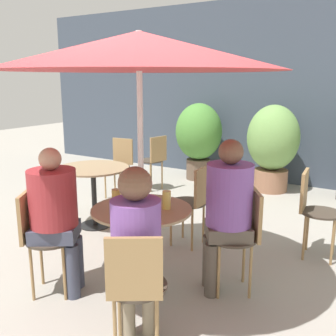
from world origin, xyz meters
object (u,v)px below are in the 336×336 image
at_px(beer_glass_0, 116,200).
at_px(umbrella, 139,51).
at_px(bistro_chair_0, 39,232).
at_px(bistro_chair_2, 244,230).
at_px(potted_plant_1, 273,143).
at_px(cafe_table_near, 142,226).
at_px(cafe_table_far, 93,179).
at_px(potted_plant_0, 199,135).
at_px(seated_person_1, 136,241).
at_px(beer_glass_1, 148,206).
at_px(beer_glass_3, 133,191).
at_px(beer_glass_2, 167,200).
at_px(bistro_chair_1, 135,283).
at_px(bistro_chair_5, 195,198).
at_px(bistro_chair_6, 313,205).
at_px(seated_person_2, 227,204).
at_px(seated_person_0, 56,209).
at_px(bistro_chair_4, 120,161).
at_px(bistro_chair_3, 154,157).

xyz_separation_m(beer_glass_0, umbrella, (0.14, 0.14, 1.11)).
height_order(bistro_chair_0, bistro_chair_2, same).
bearing_deg(potted_plant_1, cafe_table_near, -89.71).
distance_m(cafe_table_far, potted_plant_0, 2.66).
height_order(seated_person_1, beer_glass_1, seated_person_1).
xyz_separation_m(cafe_table_far, beer_glass_3, (1.17, -0.80, 0.22)).
xyz_separation_m(beer_glass_1, beer_glass_2, (0.02, 0.23, -0.01)).
height_order(bistro_chair_1, bistro_chair_5, same).
bearing_deg(cafe_table_far, umbrella, -34.35).
bearing_deg(cafe_table_near, potted_plant_0, 110.38).
height_order(cafe_table_far, bistro_chair_5, bistro_chair_5).
bearing_deg(bistro_chair_0, potted_plant_0, -23.58).
distance_m(bistro_chair_6, seated_person_2, 1.16).
distance_m(seated_person_0, beer_glass_2, 0.88).
xyz_separation_m(cafe_table_near, bistro_chair_6, (1.02, 1.41, -0.05)).
bearing_deg(bistro_chair_4, bistro_chair_5, -36.14).
distance_m(bistro_chair_5, seated_person_0, 1.49).
relative_size(seated_person_0, potted_plant_0, 0.92).
height_order(seated_person_2, beer_glass_2, seated_person_2).
relative_size(bistro_chair_0, bistro_chair_6, 1.00).
relative_size(bistro_chair_4, bistro_chair_5, 1.00).
bearing_deg(potted_plant_1, beer_glass_1, -87.32).
relative_size(bistro_chair_4, beer_glass_3, 4.95).
relative_size(cafe_table_near, bistro_chair_4, 0.93).
bearing_deg(bistro_chair_3, bistro_chair_2, 59.23).
height_order(cafe_table_far, bistro_chair_2, bistro_chair_2).
distance_m(bistro_chair_1, beer_glass_3, 1.04).
height_order(bistro_chair_1, seated_person_2, seated_person_2).
xyz_separation_m(seated_person_1, beer_glass_2, (-0.19, 0.67, 0.06)).
bearing_deg(bistro_chair_1, umbrella, -90.00).
bearing_deg(cafe_table_near, bistro_chair_2, 32.59).
bearing_deg(bistro_chair_3, beer_glass_3, 42.47).
relative_size(seated_person_0, beer_glass_3, 6.98).
bearing_deg(potted_plant_1, potted_plant_0, 177.40).
height_order(bistro_chair_2, bistro_chair_6, same).
bearing_deg(seated_person_1, beer_glass_3, -85.07).
distance_m(bistro_chair_5, seated_person_2, 0.93).
bearing_deg(potted_plant_1, beer_glass_2, -86.80).
bearing_deg(beer_glass_1, beer_glass_3, 142.21).
bearing_deg(bistro_chair_5, potted_plant_0, -153.16).
bearing_deg(seated_person_0, cafe_table_far, -1.66).
xyz_separation_m(bistro_chair_6, potted_plant_0, (-2.35, 2.15, 0.25)).
bearing_deg(bistro_chair_4, umbrella, -54.27).
xyz_separation_m(seated_person_0, beer_glass_2, (0.74, 0.46, 0.07)).
height_order(cafe_table_near, seated_person_2, seated_person_2).
bearing_deg(seated_person_2, bistro_chair_5, -168.73).
xyz_separation_m(cafe_table_near, seated_person_1, (0.37, -0.57, 0.16)).
distance_m(bistro_chair_0, bistro_chair_5, 1.59).
relative_size(bistro_chair_1, potted_plant_0, 0.65).
relative_size(bistro_chair_5, beer_glass_1, 5.35).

